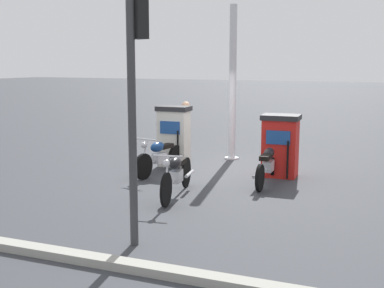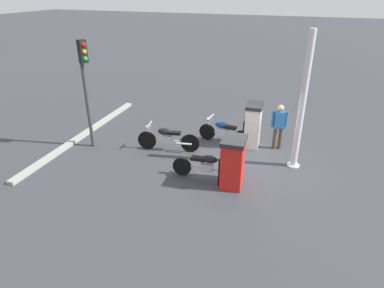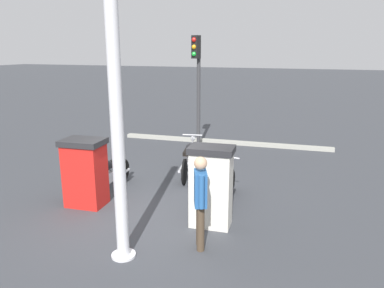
# 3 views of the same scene
# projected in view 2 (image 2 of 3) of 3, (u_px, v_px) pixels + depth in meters

# --- Properties ---
(ground_plane) EXTENTS (120.00, 120.00, 0.00)m
(ground_plane) POSITION_uv_depth(u_px,v_px,m) (241.00, 162.00, 10.95)
(ground_plane) COLOR #383A3F
(fuel_pump_near) EXTENTS (0.61, 0.87, 1.57)m
(fuel_pump_near) POSITION_uv_depth(u_px,v_px,m) (253.00, 125.00, 11.78)
(fuel_pump_near) COLOR silver
(fuel_pump_near) RESTS_ON ground
(fuel_pump_far) EXTENTS (0.72, 0.92, 1.47)m
(fuel_pump_far) POSITION_uv_depth(u_px,v_px,m) (233.00, 162.00, 9.42)
(fuel_pump_far) COLOR red
(fuel_pump_far) RESTS_ON ground
(motorcycle_near_pump) EXTENTS (1.97, 0.59, 0.94)m
(motorcycle_near_pump) POSITION_uv_depth(u_px,v_px,m) (223.00, 132.00, 12.14)
(motorcycle_near_pump) COLOR black
(motorcycle_near_pump) RESTS_ON ground
(motorcycle_far_pump) EXTENTS (2.03, 0.56, 0.93)m
(motorcycle_far_pump) POSITION_uv_depth(u_px,v_px,m) (206.00, 166.00, 9.86)
(motorcycle_far_pump) COLOR black
(motorcycle_far_pump) RESTS_ON ground
(motorcycle_extra) EXTENTS (2.16, 0.65, 0.97)m
(motorcycle_extra) POSITION_uv_depth(u_px,v_px,m) (167.00, 137.00, 11.57)
(motorcycle_extra) COLOR black
(motorcycle_extra) RESTS_ON ground
(attendant_person) EXTENTS (0.56, 0.32, 1.62)m
(attendant_person) POSITION_uv_depth(u_px,v_px,m) (279.00, 124.00, 11.51)
(attendant_person) COLOR #473828
(attendant_person) RESTS_ON ground
(roadside_traffic_light) EXTENTS (0.40, 0.29, 3.73)m
(roadside_traffic_light) POSITION_uv_depth(u_px,v_px,m) (85.00, 77.00, 10.95)
(roadside_traffic_light) COLOR #38383A
(roadside_traffic_light) RESTS_ON ground
(canopy_support_pole) EXTENTS (0.40, 0.40, 4.22)m
(canopy_support_pole) POSITION_uv_depth(u_px,v_px,m) (302.00, 106.00, 9.89)
(canopy_support_pole) COLOR silver
(canopy_support_pole) RESTS_ON ground
(road_edge_kerb) EXTENTS (0.68, 7.51, 0.12)m
(road_edge_kerb) POSITION_uv_depth(u_px,v_px,m) (84.00, 134.00, 12.90)
(road_edge_kerb) COLOR #9E9E93
(road_edge_kerb) RESTS_ON ground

